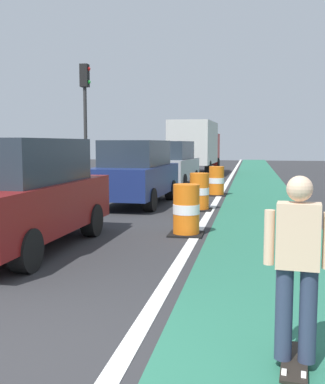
# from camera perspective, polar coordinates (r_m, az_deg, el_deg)

# --- Properties ---
(ground_plane) EXTENTS (100.00, 100.00, 0.00)m
(ground_plane) POSITION_cam_1_polar(r_m,az_deg,el_deg) (4.63, -17.33, -19.32)
(ground_plane) COLOR #2D2D30
(bike_lane_strip) EXTENTS (2.50, 80.00, 0.01)m
(bike_lane_strip) POSITION_cam_1_polar(r_m,az_deg,el_deg) (15.80, 12.00, -1.24)
(bike_lane_strip) COLOR #286B51
(bike_lane_strip) RESTS_ON ground
(lane_divider_stripe) EXTENTS (0.20, 80.00, 0.01)m
(lane_divider_stripe) POSITION_cam_1_polar(r_m,az_deg,el_deg) (15.84, 6.57, -1.13)
(lane_divider_stripe) COLOR silver
(lane_divider_stripe) RESTS_ON ground
(skateboarder_on_lane) EXTENTS (0.57, 0.82, 1.69)m
(skateboarder_on_lane) POSITION_cam_1_polar(r_m,az_deg,el_deg) (4.19, 16.13, -8.73)
(skateboarder_on_lane) COLOR black
(skateboarder_on_lane) RESTS_ON ground
(parked_suv_nearest) EXTENTS (1.98, 4.63, 2.04)m
(parked_suv_nearest) POSITION_cam_1_polar(r_m,az_deg,el_deg) (8.92, -16.85, -0.20)
(parked_suv_nearest) COLOR maroon
(parked_suv_nearest) RESTS_ON ground
(parked_suv_second) EXTENTS (2.06, 4.67, 2.04)m
(parked_suv_second) POSITION_cam_1_polar(r_m,az_deg,el_deg) (14.90, -3.24, 2.44)
(parked_suv_second) COLOR navy
(parked_suv_second) RESTS_ON ground
(parked_suv_third) EXTENTS (2.10, 4.69, 2.04)m
(parked_suv_third) POSITION_cam_1_polar(r_m,az_deg,el_deg) (20.97, 1.02, 3.48)
(parked_suv_third) COLOR #9EA0A5
(parked_suv_third) RESTS_ON ground
(traffic_barrel_front) EXTENTS (0.73, 0.73, 1.09)m
(traffic_barrel_front) POSITION_cam_1_polar(r_m,az_deg,el_deg) (9.95, 2.92, -2.26)
(traffic_barrel_front) COLOR orange
(traffic_barrel_front) RESTS_ON ground
(traffic_barrel_mid) EXTENTS (0.73, 0.73, 1.09)m
(traffic_barrel_mid) POSITION_cam_1_polar(r_m,az_deg,el_deg) (13.66, 4.52, -0.02)
(traffic_barrel_mid) COLOR orange
(traffic_barrel_mid) RESTS_ON ground
(traffic_barrel_back) EXTENTS (0.73, 0.73, 1.09)m
(traffic_barrel_back) POSITION_cam_1_polar(r_m,az_deg,el_deg) (17.57, 6.60, 1.30)
(traffic_barrel_back) COLOR orange
(traffic_barrel_back) RESTS_ON ground
(delivery_truck_down_block) EXTENTS (2.52, 7.66, 3.23)m
(delivery_truck_down_block) POSITION_cam_1_polar(r_m,az_deg,el_deg) (29.07, 4.11, 5.77)
(delivery_truck_down_block) COLOR beige
(delivery_truck_down_block) RESTS_ON ground
(traffic_light_corner) EXTENTS (0.41, 0.32, 5.10)m
(traffic_light_corner) POSITION_cam_1_polar(r_m,az_deg,el_deg) (19.41, -9.41, 10.48)
(traffic_light_corner) COLOR #2D2D2D
(traffic_light_corner) RESTS_ON ground
(pedestrian_crossing) EXTENTS (0.34, 0.20, 1.61)m
(pedestrian_crossing) POSITION_cam_1_polar(r_m,az_deg,el_deg) (16.04, -14.24, 1.90)
(pedestrian_crossing) COLOR #33333D
(pedestrian_crossing) RESTS_ON ground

